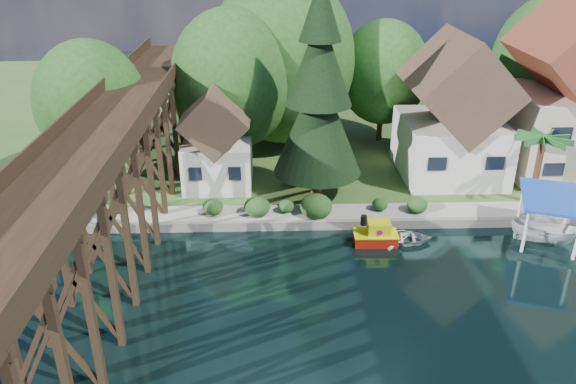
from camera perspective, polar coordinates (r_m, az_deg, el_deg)
name	(u,v)px	position (r m, az deg, el deg)	size (l,w,h in m)	color
ground	(402,299)	(31.61, 11.47, -10.60)	(140.00, 140.00, 0.00)	black
bank	(335,111)	(61.97, 4.77, 8.17)	(140.00, 52.00, 0.50)	#315321
seawall	(436,223)	(39.02, 14.76, -3.07)	(60.00, 0.40, 0.62)	slate
promenade	(459,211)	(40.62, 17.02, -1.85)	(50.00, 2.60, 0.06)	gray
trestle_bridge	(116,175)	(33.92, -17.11, 1.70)	(4.12, 44.18, 9.30)	black
house_left	(453,118)	(45.15, 16.43, 7.26)	(7.64, 8.64, 11.02)	silver
house_center	(569,99)	(48.79, 26.66, 8.49)	(8.65, 9.18, 13.89)	#BEB094
shed	(217,143)	(42.13, -7.22, 4.96)	(5.09, 5.40, 7.85)	silver
bg_trees	(366,74)	(48.09, 7.94, 11.76)	(49.90, 13.30, 10.57)	#382314
shrubs	(307,204)	(38.21, 1.94, -1.26)	(15.76, 2.47, 1.70)	#1B3B15
conifer	(319,97)	(38.70, 3.14, 9.65)	(6.24, 6.24, 15.37)	#382314
palm_tree	(543,141)	(42.17, 24.49, 4.74)	(4.26, 4.26, 5.29)	#382314
tugboat	(376,235)	(36.16, 8.94, -4.32)	(2.83, 1.60, 2.02)	#B7190C
boat_white_a	(405,237)	(36.80, 11.77, -4.45)	(2.48, 3.47, 0.72)	white
boat_canopy	(547,223)	(39.01, 24.80, -2.87)	(5.04, 6.00, 3.29)	silver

